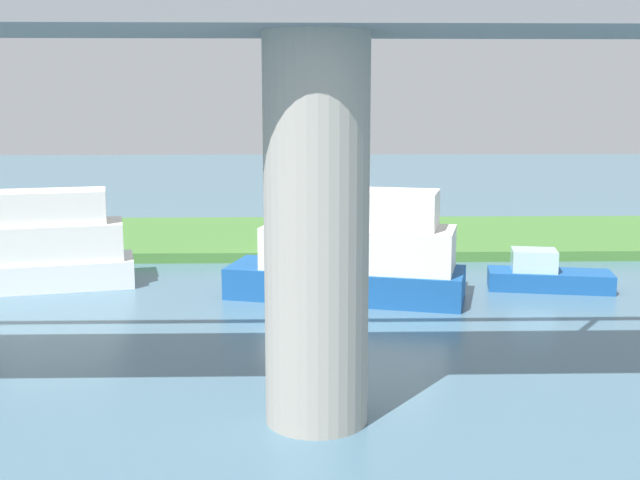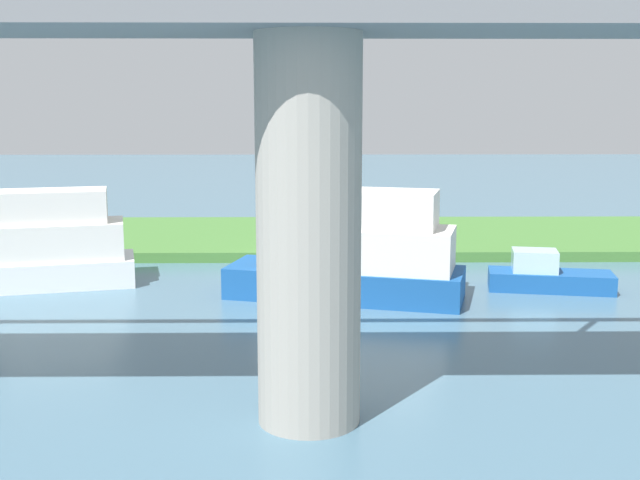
% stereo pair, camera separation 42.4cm
% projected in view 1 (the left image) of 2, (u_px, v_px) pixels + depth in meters
% --- Properties ---
extents(ground_plane, '(160.00, 160.00, 0.00)m').
position_uv_depth(ground_plane, '(303.00, 263.00, 38.00)').
color(ground_plane, '#476B7F').
extents(grassy_bank, '(80.00, 12.00, 0.50)m').
position_uv_depth(grassy_bank, '(302.00, 237.00, 43.87)').
color(grassy_bank, '#427533').
rests_on(grassy_bank, ground).
extents(bridge_pylon, '(2.48, 2.48, 9.23)m').
position_uv_depth(bridge_pylon, '(317.00, 234.00, 18.45)').
color(bridge_pylon, '#9E998E').
rests_on(bridge_pylon, ground).
extents(bridge_span, '(73.81, 4.30, 3.25)m').
position_uv_depth(bridge_span, '(316.00, 9.00, 17.58)').
color(bridge_span, slate).
rests_on(bridge_span, bridge_pylon).
extents(person_on_bank, '(0.49, 0.49, 1.39)m').
position_uv_depth(person_on_bank, '(408.00, 229.00, 40.64)').
color(person_on_bank, '#2D334C').
rests_on(person_on_bank, grassy_bank).
extents(mooring_post, '(0.20, 0.20, 0.84)m').
position_uv_depth(mooring_post, '(261.00, 240.00, 39.01)').
color(mooring_post, brown).
rests_on(mooring_post, grassy_bank).
extents(pontoon_yellow, '(9.74, 5.34, 4.73)m').
position_uv_depth(pontoon_yellow, '(354.00, 255.00, 30.91)').
color(pontoon_yellow, '#195199').
rests_on(pontoon_yellow, ground).
extents(motorboat_red, '(9.15, 4.86, 4.45)m').
position_uv_depth(motorboat_red, '(33.00, 249.00, 32.74)').
color(motorboat_red, white).
rests_on(motorboat_red, ground).
extents(riverboat_paddlewheel, '(5.23, 2.65, 1.66)m').
position_uv_depth(riverboat_paddlewheel, '(546.00, 275.00, 32.57)').
color(riverboat_paddlewheel, '#195199').
rests_on(riverboat_paddlewheel, ground).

